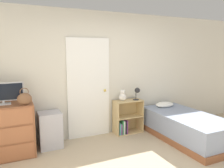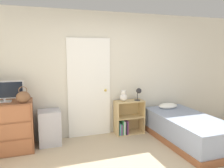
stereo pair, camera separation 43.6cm
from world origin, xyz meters
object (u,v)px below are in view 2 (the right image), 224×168
Objects in this scene: tv at (4,91)px; bookshelf at (127,120)px; bed at (187,129)px; dresser at (8,127)px; desk_lamp at (139,92)px; storage_bin at (50,127)px; handbag at (23,97)px; teddy_bear at (123,96)px.

tv is 2.45m from bookshelf.
bed is at bearing -40.40° from bookshelf.
dresser reaches higher than bed.
desk_lamp is at bearing 1.22° from tv.
storage_bin is at bearing -178.27° from bookshelf.
handbag is 1.96m from teddy_bear.
storage_bin is 1.59m from teddy_bear.
bookshelf is (1.60, 0.05, -0.03)m from storage_bin.
tv is at bearing 150.84° from dresser.
bookshelf is at bearing 8.32° from handbag.
tv reaches higher than handbag.
bed is (3.23, -0.67, -0.19)m from dresser.
teddy_bear is (1.51, 0.04, 0.49)m from storage_bin.
bookshelf is 2.66× the size of desk_lamp.
teddy_bear is 0.13× the size of bed.
tv is 0.89× the size of bookshelf.
teddy_bear is (1.93, 0.29, -0.18)m from handbag.
bookshelf is (2.32, 0.11, -0.78)m from tv.
teddy_bear is at bearing 172.09° from desk_lamp.
teddy_bear is at bearing 1.53° from storage_bin.
handbag is 2.27m from desk_lamp.
bed is (0.94, -0.80, -0.04)m from bookshelf.
teddy_bear reaches higher than bed.
storage_bin is (0.69, 0.08, -0.12)m from dresser.
storage_bin is at bearing 179.84° from desk_lamp.
teddy_bear is 1.41m from bed.
desk_lamp is (0.24, -0.05, 0.61)m from bookshelf.
handbag reaches higher than bed.
tv is at bearing 168.06° from bed.
tv reaches higher than bed.
handbag reaches higher than dresser.
storage_bin is 1.60m from bookshelf.
handbag is 0.15× the size of bed.
tv reaches higher than storage_bin.
tv reaches higher than bookshelf.
dresser is 0.71m from storage_bin.
bed is at bearing -11.94° from tv.
dresser is 3.31× the size of desk_lamp.
tv is at bearing -178.78° from desk_lamp.
bookshelf is at bearing 3.17° from dresser.
dresser is 1.25× the size of bookshelf.
bed is (2.53, -0.75, -0.07)m from storage_bin.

